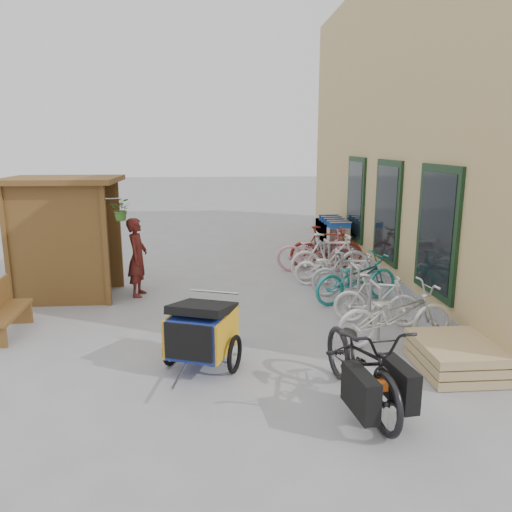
{
  "coord_description": "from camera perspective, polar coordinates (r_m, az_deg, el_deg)",
  "views": [
    {
      "loc": [
        -0.2,
        -7.48,
        3.03
      ],
      "look_at": [
        0.5,
        1.5,
        1.0
      ],
      "focal_mm": 35.0,
      "sensor_mm": 36.0,
      "label": 1
    }
  ],
  "objects": [
    {
      "name": "cargo_bike",
      "position": [
        6.09,
        12.06,
        -11.77
      ],
      "size": [
        0.99,
        2.14,
        1.08
      ],
      "rotation": [
        0.0,
        0.0,
        0.14
      ],
      "color": "black",
      "rests_on": "ground"
    },
    {
      "name": "bike_6",
      "position": [
        12.09,
        6.93,
        0.54
      ],
      "size": [
        1.99,
        0.92,
        1.01
      ],
      "primitive_type": "imported",
      "rotation": [
        0.0,
        0.0,
        1.44
      ],
      "color": "#CB8392",
      "rests_on": "ground"
    },
    {
      "name": "bench",
      "position": [
        9.01,
        -26.99,
        -5.46
      ],
      "size": [
        0.48,
        1.37,
        0.86
      ],
      "rotation": [
        0.0,
        0.0,
        0.06
      ],
      "color": "brown",
      "rests_on": "ground"
    },
    {
      "name": "bike_rack",
      "position": [
        10.5,
        9.45,
        -1.33
      ],
      "size": [
        0.05,
        5.35,
        0.86
      ],
      "color": "#A5A8AD",
      "rests_on": "ground"
    },
    {
      "name": "bike_4",
      "position": [
        10.86,
        8.62,
        -1.36
      ],
      "size": [
        1.69,
        1.05,
        0.84
      ],
      "primitive_type": "imported",
      "rotation": [
        0.0,
        0.0,
        1.23
      ],
      "color": "silver",
      "rests_on": "ground"
    },
    {
      "name": "bike_7",
      "position": [
        12.39,
        8.04,
        0.97
      ],
      "size": [
        1.83,
        0.69,
        1.08
      ],
      "primitive_type": "imported",
      "rotation": [
        0.0,
        0.0,
        1.47
      ],
      "color": "maroon",
      "rests_on": "ground"
    },
    {
      "name": "bike_2",
      "position": [
        9.89,
        11.41,
        -2.51
      ],
      "size": [
        1.93,
        1.19,
        0.96
      ],
      "primitive_type": "imported",
      "rotation": [
        0.0,
        0.0,
        1.9
      ],
      "color": "teal",
      "rests_on": "ground"
    },
    {
      "name": "pallet_stack",
      "position": [
        7.43,
        21.85,
        -10.57
      ],
      "size": [
        1.0,
        1.2,
        0.4
      ],
      "color": "tan",
      "rests_on": "ground"
    },
    {
      "name": "bike_3",
      "position": [
        10.15,
        10.77,
        -2.13
      ],
      "size": [
        1.63,
        0.77,
        0.94
      ],
      "primitive_type": "imported",
      "rotation": [
        0.0,
        0.0,
        1.36
      ],
      "color": "#B4B3B9",
      "rests_on": "ground"
    },
    {
      "name": "bike_1",
      "position": [
        8.74,
        13.71,
        -4.89
      ],
      "size": [
        1.54,
        0.88,
        0.89
      ],
      "primitive_type": "imported",
      "rotation": [
        0.0,
        0.0,
        1.24
      ],
      "color": "silver",
      "rests_on": "ground"
    },
    {
      "name": "bike_5",
      "position": [
        11.32,
        8.5,
        -0.13
      ],
      "size": [
        1.84,
        0.61,
        1.09
      ],
      "primitive_type": "imported",
      "rotation": [
        0.0,
        0.0,
        1.51
      ],
      "color": "silver",
      "rests_on": "ground"
    },
    {
      "name": "kiosk",
      "position": [
        10.52,
        -21.46,
        3.74
      ],
      "size": [
        2.49,
        1.65,
        2.4
      ],
      "color": "brown",
      "rests_on": "ground"
    },
    {
      "name": "child_trailer",
      "position": [
        6.92,
        -6.2,
        -8.37
      ],
      "size": [
        1.11,
        1.71,
        0.99
      ],
      "rotation": [
        0.0,
        0.0,
        -0.35
      ],
      "color": "#1B3A97",
      "rests_on": "ground"
    },
    {
      "name": "ground",
      "position": [
        8.08,
        -2.74,
        -9.36
      ],
      "size": [
        80.0,
        80.0,
        0.0
      ],
      "primitive_type": "plane",
      "color": "#969699"
    },
    {
      "name": "person_kiosk",
      "position": [
        10.32,
        -13.39,
        -0.15
      ],
      "size": [
        0.45,
        0.62,
        1.6
      ],
      "primitive_type": "imported",
      "rotation": [
        0.0,
        0.0,
        1.45
      ],
      "color": "maroon",
      "rests_on": "ground"
    },
    {
      "name": "shopping_carts",
      "position": [
        14.35,
        8.5,
        2.86
      ],
      "size": [
        0.59,
        2.33,
        1.05
      ],
      "color": "silver",
      "rests_on": "ground"
    },
    {
      "name": "bike_0",
      "position": [
        7.93,
        15.67,
        -6.45
      ],
      "size": [
        1.95,
        0.91,
        0.99
      ],
      "primitive_type": "imported",
      "rotation": [
        0.0,
        0.0,
        1.71
      ],
      "color": "silver",
      "rests_on": "ground"
    },
    {
      "name": "building",
      "position": [
        13.73,
        25.45,
        13.44
      ],
      "size": [
        6.07,
        13.0,
        7.0
      ],
      "color": "tan",
      "rests_on": "ground"
    }
  ]
}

